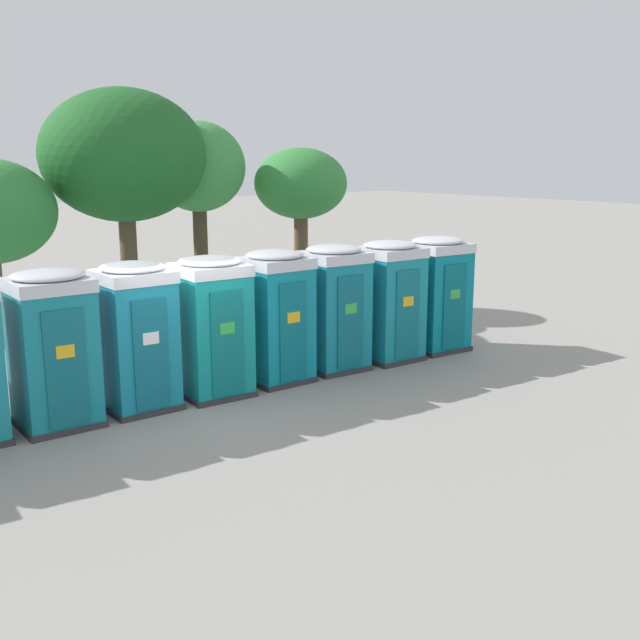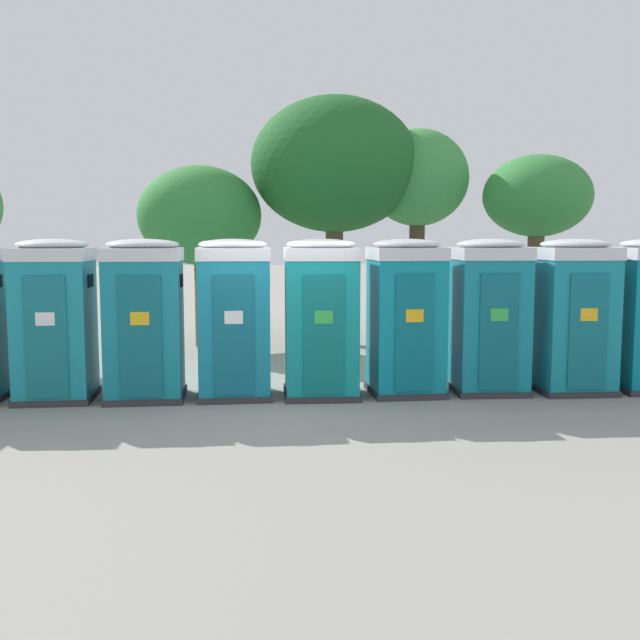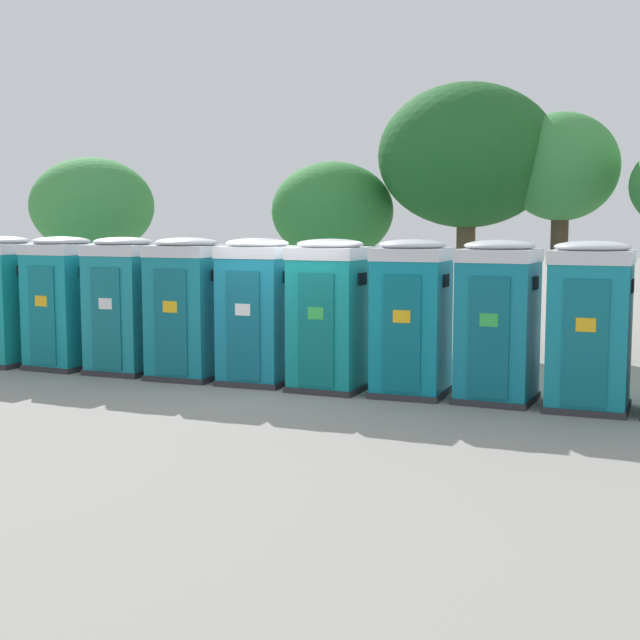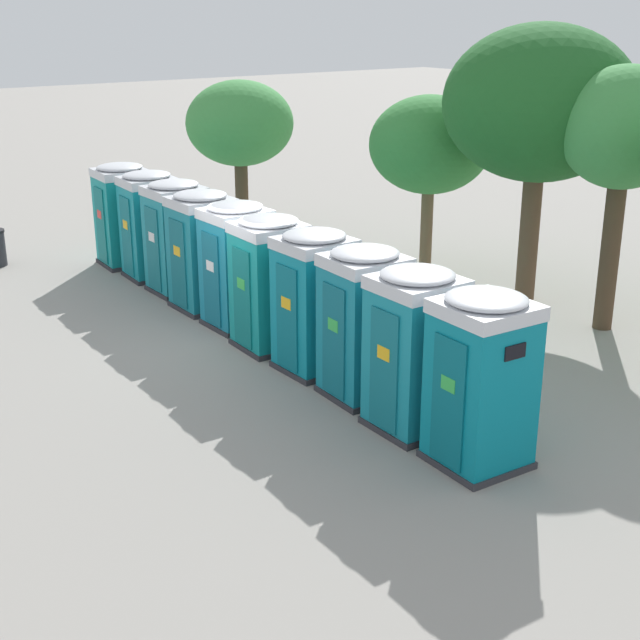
% 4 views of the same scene
% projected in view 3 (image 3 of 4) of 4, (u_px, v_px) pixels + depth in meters
% --- Properties ---
extents(ground_plane, '(120.00, 120.00, 0.00)m').
position_uv_depth(ground_plane, '(286.00, 389.00, 15.07)').
color(ground_plane, gray).
extents(portapotty_0, '(1.27, 1.28, 2.54)m').
position_uv_depth(portapotty_0, '(2.00, 300.00, 17.57)').
color(portapotty_0, '#2D2D33').
rests_on(portapotty_0, ground).
extents(portapotty_1, '(1.24, 1.28, 2.54)m').
position_uv_depth(portapotty_1, '(63.00, 302.00, 17.12)').
color(portapotty_1, '#2D2D33').
rests_on(portapotty_1, ground).
extents(portapotty_2, '(1.18, 1.21, 2.54)m').
position_uv_depth(portapotty_2, '(124.00, 305.00, 16.60)').
color(portapotty_2, '#2D2D33').
rests_on(portapotty_2, ground).
extents(portapotty_3, '(1.23, 1.21, 2.54)m').
position_uv_depth(portapotty_3, '(187.00, 308.00, 16.01)').
color(portapotty_3, '#2D2D33').
rests_on(portapotty_3, ground).
extents(portapotty_4, '(1.17, 1.21, 2.54)m').
position_uv_depth(portapotty_4, '(258.00, 310.00, 15.51)').
color(portapotty_4, '#2D2D33').
rests_on(portapotty_4, ground).
extents(portapotty_5, '(1.24, 1.25, 2.54)m').
position_uv_depth(portapotty_5, '(330.00, 314.00, 14.89)').
color(portapotty_5, '#2D2D33').
rests_on(portapotty_5, ground).
extents(portapotty_6, '(1.16, 1.21, 2.54)m').
position_uv_depth(portapotty_6, '(412.00, 317.00, 14.42)').
color(portapotty_6, '#2D2D33').
rests_on(portapotty_6, ground).
extents(portapotty_7, '(1.25, 1.27, 2.54)m').
position_uv_depth(portapotty_7, '(498.00, 321.00, 13.91)').
color(portapotty_7, '#2D2D33').
rests_on(portapotty_7, ground).
extents(portapotty_8, '(1.23, 1.23, 2.54)m').
position_uv_depth(portapotty_8, '(590.00, 325.00, 13.29)').
color(portapotty_8, '#2D2D33').
rests_on(portapotty_8, ground).
extents(street_tree_0, '(3.96, 3.96, 5.87)m').
position_uv_depth(street_tree_0, '(467.00, 157.00, 19.72)').
color(street_tree_0, brown).
rests_on(street_tree_0, ground).
extents(street_tree_1, '(2.44, 2.44, 5.15)m').
position_uv_depth(street_tree_1, '(561.00, 170.00, 19.08)').
color(street_tree_1, '#4C3826').
rests_on(street_tree_1, ground).
extents(street_tree_2, '(2.87, 2.87, 4.23)m').
position_uv_depth(street_tree_2, '(332.00, 212.00, 20.96)').
color(street_tree_2, brown).
rests_on(street_tree_2, ground).
extents(street_tree_3, '(2.89, 2.89, 4.33)m').
position_uv_depth(street_tree_3, '(92.00, 207.00, 20.98)').
color(street_tree_3, '#4C3826').
rests_on(street_tree_3, ground).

